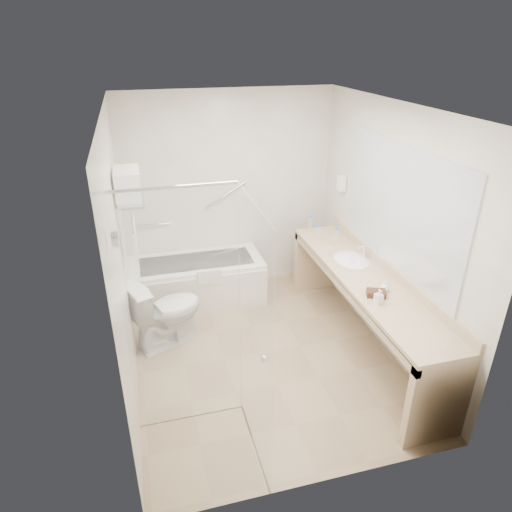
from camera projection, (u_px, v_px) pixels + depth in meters
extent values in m
plane|color=#9D8461|center=(263.00, 353.00, 4.83)|extent=(3.20, 3.20, 0.00)
cube|color=white|center=(265.00, 107.00, 3.74)|extent=(2.60, 3.20, 0.10)
cube|color=beige|center=(229.00, 194.00, 5.67)|extent=(2.60, 0.10, 2.50)
cube|color=beige|center=(333.00, 347.00, 2.89)|extent=(2.60, 0.10, 2.50)
cube|color=beige|center=(121.00, 262.00, 3.98)|extent=(0.10, 3.20, 2.50)
cube|color=beige|center=(388.00, 232.00, 4.58)|extent=(0.10, 3.20, 2.50)
cube|color=white|center=(198.00, 281.00, 5.68)|extent=(1.60, 0.70, 0.55)
cube|color=beige|center=(202.00, 297.00, 5.38)|extent=(1.60, 0.02, 0.50)
cube|color=silver|center=(209.00, 277.00, 5.30)|extent=(0.28, 0.06, 0.18)
cylinder|color=silver|center=(154.00, 225.00, 5.55)|extent=(0.40, 0.03, 0.03)
cylinder|color=silver|center=(226.00, 195.00, 5.63)|extent=(0.53, 0.03, 0.33)
cube|color=silver|center=(184.00, 317.00, 3.56)|extent=(0.90, 0.01, 2.10)
cube|color=silver|center=(254.00, 341.00, 3.28)|extent=(0.02, 0.90, 2.10)
cylinder|color=silver|center=(174.00, 187.00, 3.10)|extent=(0.90, 0.02, 0.02)
sphere|color=silver|center=(264.00, 359.00, 3.18)|extent=(0.05, 0.05, 0.05)
cylinder|color=silver|center=(115.00, 239.00, 2.69)|extent=(0.04, 0.10, 0.10)
cube|color=silver|center=(130.00, 199.00, 4.12)|extent=(0.24, 0.55, 0.02)
cylinder|color=silver|center=(133.00, 221.00, 4.21)|extent=(0.02, 0.55, 0.02)
cube|color=silver|center=(135.00, 237.00, 4.28)|extent=(0.03, 0.42, 0.32)
cube|color=silver|center=(129.00, 193.00, 4.09)|extent=(0.22, 0.40, 0.08)
cube|color=silver|center=(128.00, 184.00, 4.05)|extent=(0.22, 0.40, 0.08)
cube|color=silver|center=(126.00, 174.00, 4.02)|extent=(0.22, 0.40, 0.08)
cube|color=tan|center=(366.00, 279.00, 4.58)|extent=(0.55, 2.70, 0.05)
cube|color=tan|center=(390.00, 269.00, 4.60)|extent=(0.03, 2.70, 0.10)
cube|color=tan|center=(342.00, 287.00, 4.54)|extent=(0.04, 2.70, 0.08)
cube|color=tan|center=(437.00, 403.00, 3.62)|extent=(0.55, 0.08, 0.80)
cube|color=tan|center=(315.00, 261.00, 5.90)|extent=(0.55, 0.08, 0.80)
ellipsoid|color=white|center=(351.00, 262.00, 4.93)|extent=(0.40, 0.52, 0.14)
cylinder|color=silver|center=(364.00, 251.00, 4.92)|extent=(0.03, 0.03, 0.14)
cube|color=silver|center=(400.00, 209.00, 4.32)|extent=(0.02, 2.00, 1.20)
cube|color=white|center=(341.00, 183.00, 5.40)|extent=(0.08, 0.10, 0.18)
imported|color=white|center=(166.00, 311.00, 4.84)|extent=(0.90, 0.72, 0.78)
cube|color=#422B17|center=(376.00, 293.00, 4.22)|extent=(0.20, 0.17, 0.06)
imported|color=white|center=(378.00, 300.00, 4.10)|extent=(0.09, 0.15, 0.07)
imported|color=white|center=(385.00, 287.00, 4.29)|extent=(0.10, 0.12, 0.08)
cylinder|color=silver|center=(319.00, 234.00, 5.32)|extent=(0.06, 0.06, 0.18)
cylinder|color=blue|center=(319.00, 226.00, 5.28)|extent=(0.03, 0.03, 0.03)
cylinder|color=silver|center=(337.00, 237.00, 5.23)|extent=(0.06, 0.06, 0.18)
cylinder|color=blue|center=(337.00, 229.00, 5.19)|extent=(0.03, 0.03, 0.03)
cylinder|color=silver|center=(310.00, 224.00, 5.58)|extent=(0.07, 0.07, 0.19)
cylinder|color=blue|center=(311.00, 216.00, 5.53)|extent=(0.04, 0.04, 0.03)
cylinder|color=silver|center=(353.00, 261.00, 4.78)|extent=(0.08, 0.08, 0.09)
cylinder|color=silver|center=(330.00, 251.00, 4.98)|extent=(0.09, 0.09, 0.10)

